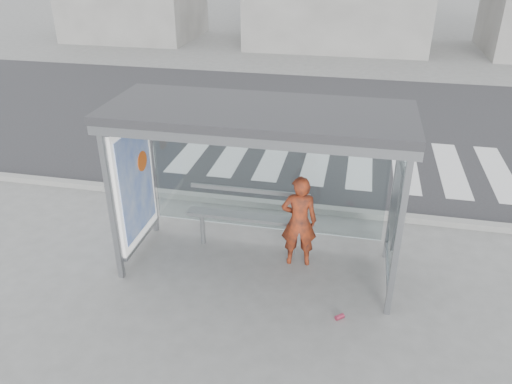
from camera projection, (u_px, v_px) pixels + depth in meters
ground at (258, 266)px, 7.97m from camera, size 80.00×80.00×0.00m
road at (308, 121)px, 14.03m from camera, size 30.00×10.00×0.01m
curb at (278, 205)px, 9.63m from camera, size 30.00×0.18×0.12m
crosswalk at (339, 160)px, 11.68m from camera, size 7.55×3.00×0.00m
bus_shelter at (233, 148)px, 7.17m from camera, size 4.25×1.65×2.62m
person at (299, 221)px, 7.70m from camera, size 0.61×0.44×1.54m
bench at (247, 216)px, 8.17m from camera, size 1.99×0.33×1.03m
soda_can at (340, 317)px, 6.86m from camera, size 0.14×0.13×0.07m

